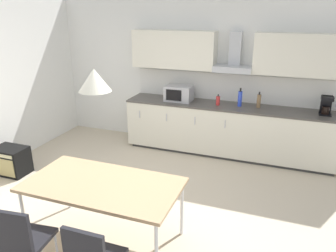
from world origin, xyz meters
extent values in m
cube|color=beige|center=(0.00, 0.00, -0.01)|extent=(8.06, 7.28, 0.02)
cube|color=white|center=(0.00, 2.48, 1.39)|extent=(6.45, 0.10, 2.78)
cube|color=#333333|center=(0.74, 2.11, 0.03)|extent=(3.53, 0.59, 0.05)
cube|color=silver|center=(0.74, 2.11, 0.46)|extent=(3.67, 0.64, 0.83)
cube|color=#4C4742|center=(0.74, 2.11, 0.89)|extent=(3.69, 0.66, 0.03)
cube|color=silver|center=(-0.83, 1.78, 0.67)|extent=(0.01, 0.01, 0.14)
cube|color=silver|center=(-0.31, 1.78, 0.67)|extent=(0.01, 0.01, 0.14)
cube|color=silver|center=(0.22, 1.78, 0.67)|extent=(0.01, 0.01, 0.14)
cube|color=silver|center=(0.74, 1.78, 0.67)|extent=(0.01, 0.01, 0.14)
cube|color=silver|center=(0.74, 2.42, 1.15)|extent=(3.67, 0.02, 0.49)
cube|color=silver|center=(-0.34, 2.26, 1.81)|extent=(1.51, 0.34, 0.66)
cube|color=silver|center=(1.82, 2.26, 1.81)|extent=(1.51, 0.34, 0.66)
cube|color=#B7BABF|center=(0.74, 2.24, 1.53)|extent=(0.65, 0.40, 0.10)
cube|color=#B7BABF|center=(0.74, 2.35, 1.83)|extent=(0.20, 0.16, 0.61)
cube|color=#ADADB2|center=(-0.19, 2.11, 1.05)|extent=(0.48, 0.34, 0.28)
cube|color=black|center=(-0.23, 1.93, 1.05)|extent=(0.29, 0.01, 0.20)
cube|color=black|center=(2.26, 2.11, 0.92)|extent=(0.18, 0.18, 0.02)
cylinder|color=black|center=(2.26, 2.10, 0.99)|extent=(0.12, 0.12, 0.12)
cube|color=black|center=(2.26, 2.17, 1.06)|extent=(0.16, 0.08, 0.30)
cube|color=black|center=(2.26, 2.10, 1.18)|extent=(0.18, 0.16, 0.06)
cylinder|color=red|center=(0.54, 2.07, 0.99)|extent=(0.07, 0.07, 0.16)
cylinder|color=black|center=(0.54, 2.07, 1.08)|extent=(0.03, 0.03, 0.03)
cylinder|color=brown|center=(1.22, 2.16, 1.02)|extent=(0.07, 0.07, 0.22)
cylinder|color=black|center=(1.22, 2.16, 1.15)|extent=(0.03, 0.03, 0.05)
cylinder|color=blue|center=(0.91, 2.13, 1.04)|extent=(0.07, 0.07, 0.26)
cylinder|color=black|center=(0.91, 2.13, 1.20)|extent=(0.03, 0.03, 0.06)
cube|color=tan|center=(-0.11, -0.73, 0.71)|extent=(1.68, 0.89, 0.04)
cylinder|color=silver|center=(-0.89, -1.11, 0.35)|extent=(0.04, 0.04, 0.69)
cylinder|color=silver|center=(-0.89, -0.34, 0.35)|extent=(0.04, 0.04, 0.69)
cylinder|color=silver|center=(0.67, -0.34, 0.35)|extent=(0.04, 0.04, 0.69)
cube|color=black|center=(-0.49, -1.47, 0.45)|extent=(0.44, 0.44, 0.04)
cube|color=black|center=(-0.47, -1.65, 0.67)|extent=(0.38, 0.08, 0.40)
cylinder|color=silver|center=(-0.68, -1.32, 0.21)|extent=(0.02, 0.02, 0.43)
cylinder|color=silver|center=(-0.34, -1.28, 0.21)|extent=(0.02, 0.02, 0.43)
cube|color=black|center=(0.27, -1.65, 0.67)|extent=(0.38, 0.04, 0.40)
cube|color=black|center=(-2.34, 0.16, 0.22)|extent=(0.52, 0.36, 0.44)
cube|color=tan|center=(-2.34, -0.03, 0.19)|extent=(0.44, 0.01, 0.29)
cube|color=beige|center=(-2.34, -0.03, 0.39)|extent=(0.44, 0.01, 0.05)
cone|color=silver|center=(-0.11, -0.73, 1.85)|extent=(0.32, 0.32, 0.22)
camera|label=1|loc=(1.63, -3.40, 2.50)|focal=35.00mm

